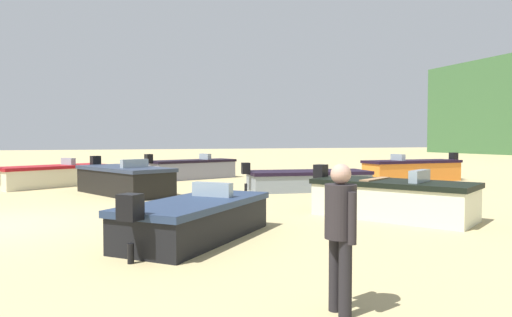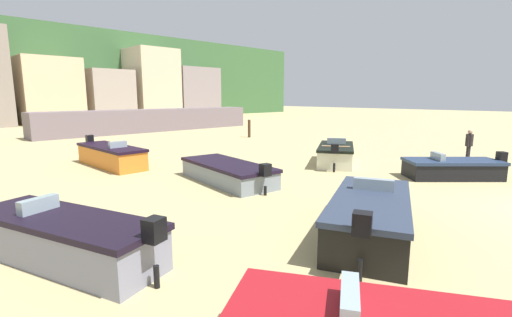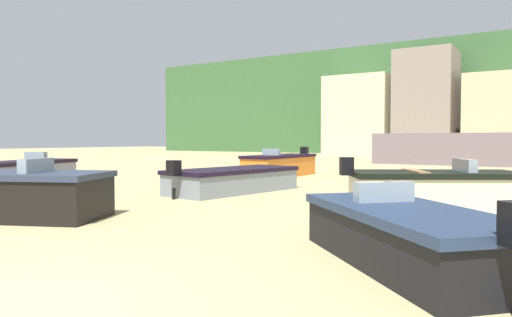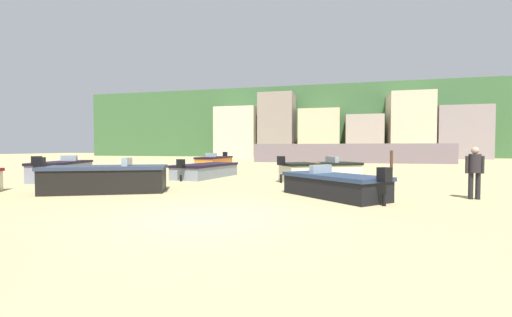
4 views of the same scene
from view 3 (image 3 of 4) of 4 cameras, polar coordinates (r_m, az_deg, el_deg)
townhouse_far_left at (r=52.30m, az=12.57°, el=5.02°), size 6.81×5.77×8.33m
townhouse_left at (r=50.13m, az=19.77°, el=6.24°), size 5.51×5.14×10.39m
townhouse_centre_left at (r=49.28m, az=27.57°, el=4.58°), size 6.26×5.76×7.63m
boat_black_0 at (r=10.98m, az=-27.95°, el=-3.84°), size 4.41×3.18×1.27m
boat_orange_2 at (r=20.71m, az=2.95°, el=-0.82°), size 1.49×4.86×1.27m
boat_cream_3 at (r=11.29m, az=20.74°, el=-3.66°), size 3.98×3.29×1.22m
boat_grey_4 at (r=14.51m, az=-2.76°, el=-2.60°), size 2.32×4.79×1.05m
boat_black_5 at (r=6.39m, az=17.73°, el=-8.82°), size 3.57×3.53×1.06m
boat_grey_6 at (r=17.37m, az=-26.46°, el=-1.71°), size 2.72×4.58×1.23m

